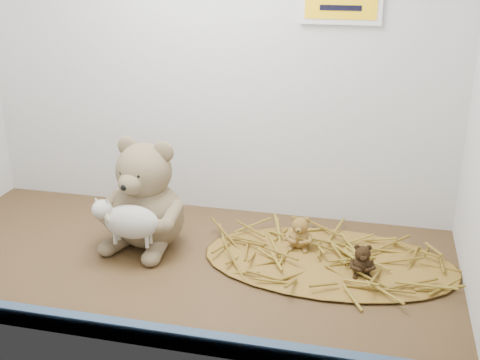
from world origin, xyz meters
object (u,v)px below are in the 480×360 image
(mini_teddy_tan, at_px, (300,231))
(mini_teddy_brown, at_px, (362,258))
(toy_lamb, at_px, (132,222))
(main_teddy, at_px, (147,193))

(mini_teddy_tan, height_order, mini_teddy_brown, mini_teddy_tan)
(mini_teddy_brown, bearing_deg, toy_lamb, 176.01)
(main_teddy, relative_size, mini_teddy_tan, 3.32)
(mini_teddy_tan, relative_size, mini_teddy_brown, 1.15)
(toy_lamb, relative_size, mini_teddy_tan, 2.08)
(toy_lamb, bearing_deg, mini_teddy_brown, 5.73)
(main_teddy, relative_size, mini_teddy_brown, 3.80)
(main_teddy, bearing_deg, mini_teddy_brown, 5.38)
(main_teddy, distance_m, mini_teddy_brown, 0.50)
(main_teddy, height_order, mini_teddy_brown, main_teddy)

